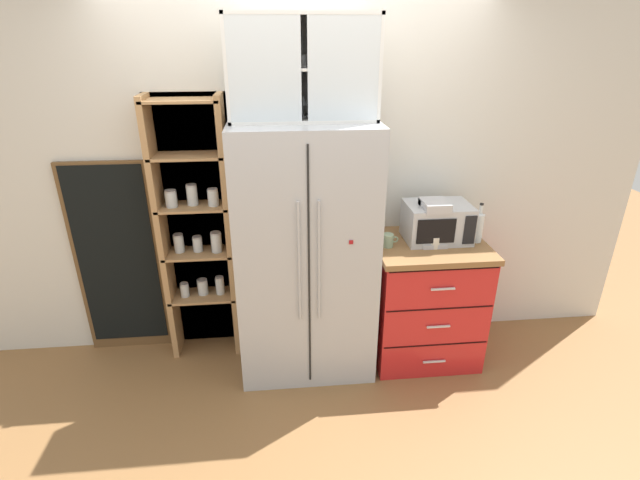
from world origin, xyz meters
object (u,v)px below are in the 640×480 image
object	(u,v)px
mug_cream	(434,241)
bottle_cobalt	(434,228)
microwave	(437,222)
coffee_maker	(432,221)
bottle_clear	(479,225)
chalkboard_menu	(118,260)
mug_sage	(388,240)
refrigerator	(305,252)

from	to	relation	value
mug_cream	bottle_cobalt	world-z (taller)	bottle_cobalt
microwave	mug_cream	xyz separation A→B (m)	(-0.05, -0.13, -0.09)
bottle_cobalt	coffee_maker	bearing A→B (deg)	90.00
bottle_clear	chalkboard_menu	distance (m)	2.57
bottle_cobalt	bottle_clear	bearing A→B (deg)	6.52
mug_cream	coffee_maker	bearing A→B (deg)	91.22
bottle_clear	bottle_cobalt	size ratio (longest dim) A/B	0.95
mug_cream	bottle_cobalt	bearing A→B (deg)	94.57
mug_cream	bottle_clear	world-z (taller)	bottle_clear
microwave	mug_sage	distance (m)	0.38
bottle_clear	chalkboard_menu	bearing A→B (deg)	173.01
refrigerator	coffee_maker	distance (m)	0.89
microwave	coffee_maker	distance (m)	0.07
refrigerator	mug_sage	distance (m)	0.57
refrigerator	bottle_cobalt	size ratio (longest dim) A/B	5.93
coffee_maker	bottle_clear	distance (m)	0.33
mug_sage	mug_cream	xyz separation A→B (m)	(0.31, -0.04, -0.00)
mug_sage	microwave	bearing A→B (deg)	13.58
refrigerator	mug_sage	bearing A→B (deg)	-3.10
mug_cream	refrigerator	bearing A→B (deg)	175.41
coffee_maker	bottle_cobalt	size ratio (longest dim) A/B	1.05
microwave	bottle_clear	size ratio (longest dim) A/B	1.56
bottle_clear	coffee_maker	bearing A→B (deg)	175.57
microwave	chalkboard_menu	bearing A→B (deg)	173.86
bottle_clear	mug_sage	bearing A→B (deg)	-178.17
mug_sage	bottle_clear	distance (m)	0.64
microwave	mug_cream	bearing A→B (deg)	-111.96
mug_cream	bottle_clear	size ratio (longest dim) A/B	0.43
mug_sage	chalkboard_menu	distance (m)	1.94
refrigerator	bottle_clear	distance (m)	1.20
coffee_maker	chalkboard_menu	xyz separation A→B (m)	(-2.21, 0.28, -0.33)
mug_cream	microwave	bearing A→B (deg)	68.04
coffee_maker	mug_sage	world-z (taller)	coffee_maker
coffee_maker	chalkboard_menu	distance (m)	2.25
coffee_maker	bottle_cobalt	xyz separation A→B (m)	(0.00, -0.06, -0.02)
mug_sage	chalkboard_menu	world-z (taller)	chalkboard_menu
refrigerator	mug_sage	xyz separation A→B (m)	(0.56, -0.03, 0.08)
bottle_clear	chalkboard_menu	world-z (taller)	chalkboard_menu
bottle_cobalt	chalkboard_menu	distance (m)	2.25
microwave	refrigerator	bearing A→B (deg)	-176.45
coffee_maker	bottle_clear	size ratio (longest dim) A/B	1.10
coffee_maker	bottle_cobalt	distance (m)	0.07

